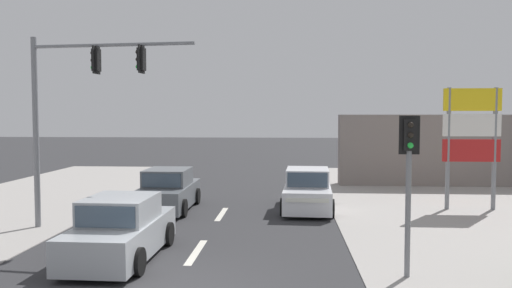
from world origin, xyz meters
name	(u,v)px	position (x,y,z in m)	size (l,w,h in m)	color
lane_dash_mid	(196,252)	(0.00, 3.00, 0.00)	(0.20, 2.40, 0.01)	silver
lane_dash_far	(222,214)	(0.00, 8.00, 0.00)	(0.20, 2.40, 0.01)	silver
traffic_signal_mast	(73,97)	(-4.26, 5.40, 4.15)	(5.27, 0.66, 6.00)	slate
pedestal_signal_right_kerb	(409,168)	(4.99, 1.24, 2.42)	(0.44, 0.29, 3.56)	slate
shopping_plaza_sign	(472,131)	(9.24, 9.41, 2.98)	(2.10, 0.16, 4.60)	slate
shopfront_wall_far	(459,150)	(11.00, 16.00, 1.80)	(12.00, 1.00, 3.60)	gray
sedan_kerbside_parked	(121,230)	(-1.76, 2.31, 0.70)	(1.95, 4.27, 1.56)	#A3A8AD
sedan_oncoming_near	(168,191)	(-2.11, 8.69, 0.70)	(1.89, 4.24, 1.56)	slate
sedan_receding_far	(307,191)	(3.12, 9.05, 0.70)	(2.03, 4.31, 1.56)	silver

